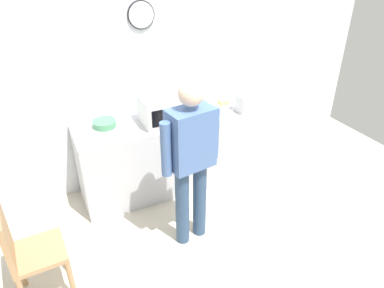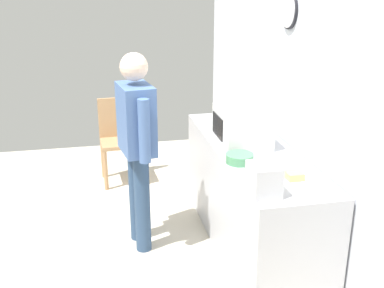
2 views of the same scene
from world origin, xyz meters
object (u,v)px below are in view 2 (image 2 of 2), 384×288
Objects in this scene: salad_bowl at (239,118)px; toaster at (265,179)px; cereal_bowl at (240,158)px; microwave at (243,127)px; sandwich_plate at (294,178)px; fork_utensil at (206,125)px; wooden_chair at (119,136)px; person_standing at (137,138)px; spoon_utensil at (292,154)px.

salad_bowl is 1.61m from toaster.
cereal_bowl is at bearing 178.35° from toaster.
microwave is 2.13× the size of sandwich_plate.
fork_utensil is (-0.97, -0.03, -0.03)m from cereal_bowl.
salad_bowl is 1.50m from wooden_chair.
salad_bowl is 0.26× the size of wooden_chair.
person_standing reaches higher than cereal_bowl.
fork_utensil is 0.10× the size of person_standing.
fork_utensil is 1.30m from wooden_chair.
person_standing is at bearing -95.99° from microwave.
wooden_chair is at bearing -157.51° from cereal_bowl.
fork_utensil is at bearing -179.62° from toaster.
salad_bowl is at bearing 117.45° from person_standing.
sandwich_plate is at bearing 11.69° from fork_utensil.
wooden_chair reaches higher than fork_utensil.
sandwich_plate is 0.52m from spoon_utensil.
sandwich_plate is at bearing 47.57° from person_standing.
cereal_bowl is 1.24× the size of spoon_utensil.
microwave is 2.38× the size of cereal_bowl.
fork_utensil is (-0.57, -0.17, -0.15)m from microwave.
microwave is at bearing 31.50° from wooden_chair.
wooden_chair is (-1.45, -0.09, -0.45)m from person_standing.
fork_utensil is (-1.52, -0.01, -0.10)m from toaster.
microwave is 1.88m from wooden_chair.
salad_bowl and cereal_bowl have the same top height.
toaster reaches higher than spoon_utensil.
wooden_chair is at bearing -176.60° from person_standing.
wooden_chair reaches higher than spoon_utensil.
person_standing is (-0.49, -0.72, 0.05)m from cereal_bowl.
fork_utensil is 1.01m from spoon_utensil.
wooden_chair is (-2.49, -0.79, -0.47)m from toaster.
toaster reaches higher than wooden_chair.
salad_bowl is 0.15× the size of person_standing.
cereal_bowl is 1.24× the size of fork_utensil.
sandwich_plate is 0.32m from toaster.
spoon_utensil is (-0.08, 0.45, -0.03)m from cereal_bowl.
sandwich_plate is 1.12× the size of cereal_bowl.
sandwich_plate is 1.07× the size of toaster.
wooden_chair is at bearing -162.47° from toaster.
sandwich_plate is 1.38× the size of spoon_utensil.
fork_utensil is 1.00× the size of spoon_utensil.
spoon_utensil is at bearing 44.67° from microwave.
person_standing reaches higher than salad_bowl.
person_standing is at bearing -62.55° from salad_bowl.
cereal_bowl is (1.02, -0.31, -0.00)m from salad_bowl.
sandwich_plate is 1.42m from salad_bowl.
fork_utensil is (0.05, -0.33, -0.03)m from salad_bowl.
microwave is 2.94× the size of fork_utensil.
microwave is 0.96m from toaster.
fork_utensil is at bearing 38.70° from wooden_chair.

